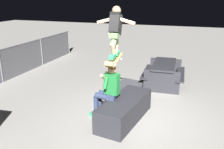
% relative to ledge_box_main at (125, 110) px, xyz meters
% --- Properties ---
extents(ground_plane, '(40.00, 40.00, 0.00)m').
position_rel_ledge_box_main_xyz_m(ground_plane, '(0.02, -0.18, -0.27)').
color(ground_plane, gray).
extents(ledge_box_main, '(1.95, 0.95, 0.55)m').
position_rel_ledge_box_main_xyz_m(ledge_box_main, '(0.00, 0.00, 0.00)').
color(ledge_box_main, '#28282D').
rests_on(ledge_box_main, ground).
extents(person_sitting_on_ledge, '(0.60, 0.78, 1.38)m').
position_rel_ledge_box_main_xyz_m(person_sitting_on_ledge, '(-0.04, 0.41, 0.51)').
color(person_sitting_on_ledge, '#2D3856').
rests_on(person_sitting_on_ledge, ground).
extents(skateboard, '(1.03, 0.26, 0.15)m').
position_rel_ledge_box_main_xyz_m(skateboard, '(0.03, 0.27, 1.21)').
color(skateboard, '#AD8451').
extents(skater_airborne, '(0.62, 0.89, 1.12)m').
position_rel_ledge_box_main_xyz_m(skater_airborne, '(0.09, 0.27, 1.90)').
color(skater_airborne, '#2D9E66').
extents(kicker_ramp, '(1.20, 1.02, 0.33)m').
position_rel_ledge_box_main_xyz_m(kicker_ramp, '(1.81, 0.46, -0.22)').
color(kicker_ramp, '#38383D').
rests_on(kicker_ramp, ground).
extents(picnic_table_back, '(1.77, 1.42, 0.75)m').
position_rel_ledge_box_main_xyz_m(picnic_table_back, '(2.82, -0.54, 0.22)').
color(picnic_table_back, '#28282D').
rests_on(picnic_table_back, ground).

